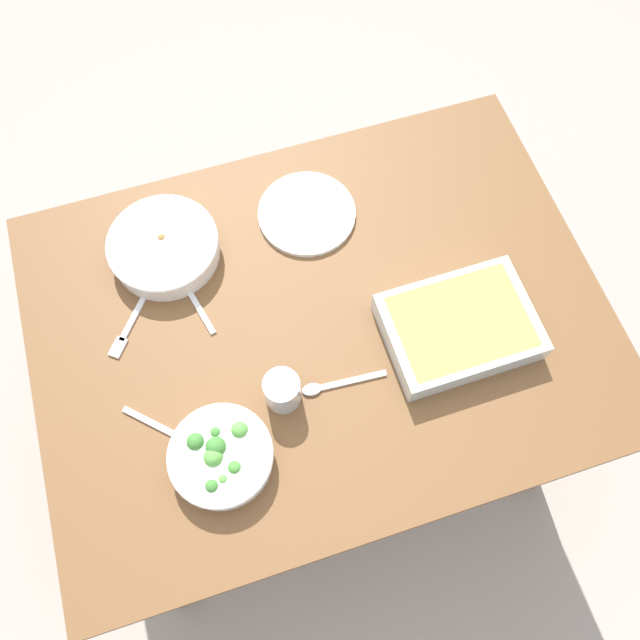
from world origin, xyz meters
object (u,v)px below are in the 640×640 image
at_px(stew_bowl, 164,247).
at_px(drink_cup, 282,391).
at_px(spoon_spare, 332,385).
at_px(broccoli_bowl, 221,456).
at_px(fork_on_table, 130,325).
at_px(spoon_by_broccoli, 173,433).
at_px(spoon_by_stew, 189,291).
at_px(baking_dish, 459,326).
at_px(side_plate, 307,213).

xyz_separation_m(stew_bowl, drink_cup, (-0.15, 0.39, 0.01)).
distance_m(stew_bowl, spoon_spare, 0.47).
bearing_deg(stew_bowl, broccoli_bowl, 90.79).
bearing_deg(fork_on_table, broccoli_bowl, 109.65).
distance_m(broccoli_bowl, spoon_by_broccoli, 0.12).
distance_m(drink_cup, spoon_by_broccoli, 0.23).
height_order(broccoli_bowl, spoon_by_stew, broccoli_bowl).
bearing_deg(baking_dish, spoon_spare, 6.32).
bearing_deg(side_plate, spoon_by_stew, 20.05).
xyz_separation_m(stew_bowl, spoon_by_broccoli, (0.07, 0.40, -0.03)).
xyz_separation_m(stew_bowl, baking_dish, (-0.53, 0.37, 0.00)).
distance_m(broccoli_bowl, fork_on_table, 0.35).
relative_size(broccoli_bowl, spoon_spare, 1.14).
bearing_deg(broccoli_bowl, spoon_by_broccoli, -43.73).
xyz_separation_m(spoon_by_broccoli, fork_on_table, (0.04, -0.25, -0.00)).
bearing_deg(drink_cup, spoon_spare, 175.91).
relative_size(stew_bowl, drink_cup, 2.83).
height_order(drink_cup, spoon_spare, drink_cup).
height_order(side_plate, spoon_by_stew, side_plate).
relative_size(broccoli_bowl, spoon_by_broccoli, 1.44).
bearing_deg(spoon_spare, stew_bowl, -57.66).
bearing_deg(side_plate, broccoli_bowl, 56.47).
height_order(broccoli_bowl, baking_dish, broccoli_bowl).
height_order(spoon_spare, fork_on_table, spoon_spare).
bearing_deg(stew_bowl, spoon_spare, 122.34).
bearing_deg(spoon_by_stew, spoon_by_broccoli, 71.02).
bearing_deg(stew_bowl, side_plate, -179.54).
bearing_deg(baking_dish, stew_bowl, -34.44).
bearing_deg(spoon_by_broccoli, fork_on_table, -81.75).
distance_m(baking_dish, spoon_spare, 0.29).
relative_size(baking_dish, spoon_by_broccoli, 2.16).
bearing_deg(stew_bowl, baking_dish, 145.56).
bearing_deg(drink_cup, broccoli_bowl, 30.03).
xyz_separation_m(drink_cup, side_plate, (-0.17, -0.39, -0.03)).
height_order(broccoli_bowl, drink_cup, drink_cup).
height_order(stew_bowl, fork_on_table, stew_bowl).
bearing_deg(drink_cup, baking_dish, -176.39).
bearing_deg(baking_dish, fork_on_table, -18.93).
xyz_separation_m(side_plate, fork_on_table, (0.43, 0.15, -0.00)).
height_order(baking_dish, drink_cup, drink_cup).
relative_size(broccoli_bowl, side_plate, 0.91).
bearing_deg(spoon_by_broccoli, baking_dish, -177.12).
relative_size(baking_dish, spoon_by_stew, 1.72).
relative_size(baking_dish, drink_cup, 3.54).
bearing_deg(spoon_by_stew, baking_dish, 152.88).
bearing_deg(fork_on_table, stew_bowl, -127.45).
height_order(broccoli_bowl, spoon_spare, broccoli_bowl).
distance_m(stew_bowl, spoon_by_stew, 0.11).
xyz_separation_m(broccoli_bowl, drink_cup, (-0.15, -0.08, 0.01)).
height_order(spoon_by_stew, spoon_spare, same).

